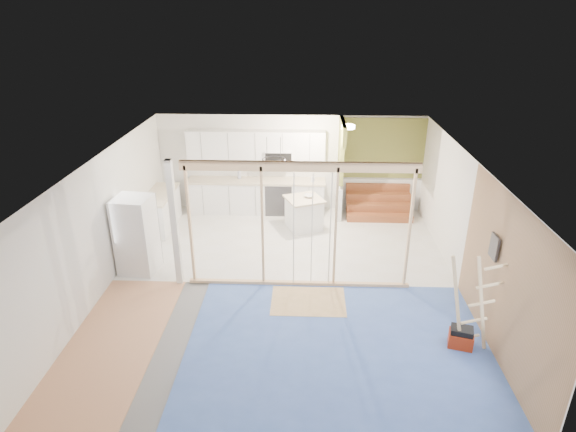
{
  "coord_description": "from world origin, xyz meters",
  "views": [
    {
      "loc": [
        0.42,
        -8.32,
        5.16
      ],
      "look_at": [
        0.07,
        0.6,
        1.25
      ],
      "focal_mm": 30.0,
      "sensor_mm": 36.0,
      "label": 1
    }
  ],
  "objects_px": {
    "toolbox": "(461,338)",
    "ladder": "(473,304)",
    "fridge": "(137,235)",
    "island": "(304,214)"
  },
  "relations": [
    {
      "from": "island",
      "to": "fridge",
      "type": "bearing_deg",
      "value": -169.97
    },
    {
      "from": "fridge",
      "to": "toolbox",
      "type": "distance_m",
      "value": 6.49
    },
    {
      "from": "fridge",
      "to": "ladder",
      "type": "distance_m",
      "value": 6.54
    },
    {
      "from": "ladder",
      "to": "fridge",
      "type": "bearing_deg",
      "value": 154.4
    },
    {
      "from": "toolbox",
      "to": "fridge",
      "type": "bearing_deg",
      "value": 174.86
    },
    {
      "from": "fridge",
      "to": "toolbox",
      "type": "height_order",
      "value": "fridge"
    },
    {
      "from": "fridge",
      "to": "island",
      "type": "xyz_separation_m",
      "value": [
        3.43,
        2.25,
        -0.42
      ]
    },
    {
      "from": "toolbox",
      "to": "ladder",
      "type": "xyz_separation_m",
      "value": [
        0.06,
        -0.07,
        0.71
      ]
    },
    {
      "from": "island",
      "to": "toolbox",
      "type": "relative_size",
      "value": 2.45
    },
    {
      "from": "toolbox",
      "to": "ladder",
      "type": "distance_m",
      "value": 0.71
    }
  ]
}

